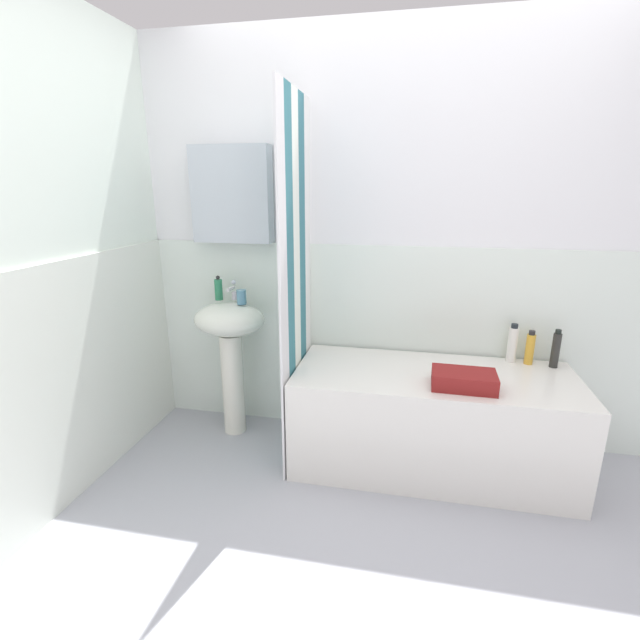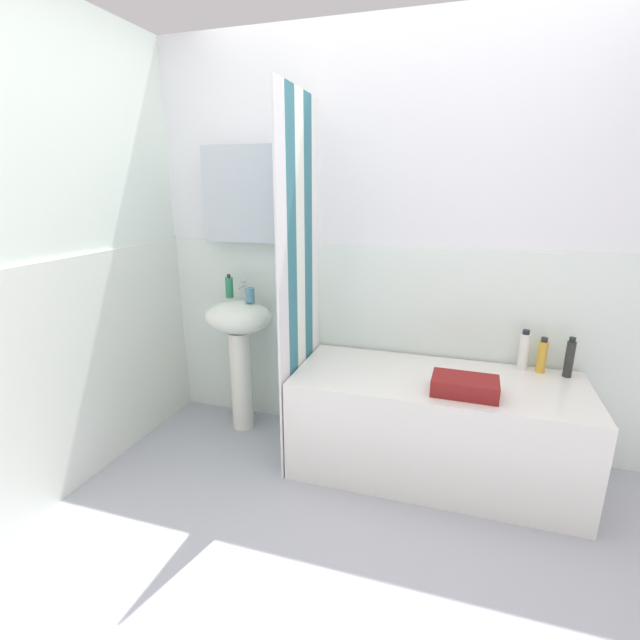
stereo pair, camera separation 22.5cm
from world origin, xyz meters
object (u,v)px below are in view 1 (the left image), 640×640
Objects in this scene: body_wash_bottle at (530,348)px; shampoo_bottle at (512,344)px; sink at (230,339)px; soap_dispenser at (219,289)px; toothbrush_cup at (241,297)px; lotion_bottle at (556,350)px; towel_folded at (464,380)px; bathtub at (431,420)px.

body_wash_bottle is 0.09m from shampoo_bottle.
soap_dispenser is at bearing 140.10° from sink.
lotion_bottle is (1.79, 0.09, -0.23)m from toothbrush_cup.
shampoo_bottle is at bearing 4.79° from toothbrush_cup.
sink is 1.39m from towel_folded.
towel_folded is (1.28, -0.29, -0.30)m from toothbrush_cup.
shampoo_bottle is (1.75, 0.06, -0.25)m from soap_dispenser.
bathtub is (1.32, -0.21, -0.64)m from soap_dispenser.
toothbrush_cup reaches higher than body_wash_bottle.
lotion_bottle is at bearing 2.97° from sink.
sink reaches higher than lotion_bottle.
body_wash_bottle is 0.57m from towel_folded.
bathtub is at bearing -8.97° from soap_dispenser.
body_wash_bottle is at bearing 3.97° from sink.
soap_dispenser is 1.86m from body_wash_bottle.
body_wash_bottle is 0.87× the size of shampoo_bottle.
soap_dispenser is 0.67× the size of shampoo_bottle.
soap_dispenser reaches higher than toothbrush_cup.
toothbrush_cup reaches higher than shampoo_bottle.
shampoo_bottle is at bearing 169.53° from lotion_bottle.
bathtub is 0.69m from body_wash_bottle.
shampoo_bottle is at bearing 4.74° from sink.
toothbrush_cup is 1.81m from lotion_bottle.
towel_folded is at bearing -143.57° from lotion_bottle.
soap_dispenser is at bearing -178.62° from body_wash_bottle.
toothbrush_cup is at bearing 3.96° from sink.
bathtub is 0.79m from lotion_bottle.
body_wash_bottle is (-0.13, 0.02, -0.01)m from lotion_bottle.
towel_folded is at bearing -133.90° from body_wash_bottle.
sink is 3.89× the size of lotion_bottle.
shampoo_bottle is at bearing 170.02° from body_wash_bottle.
lotion_bottle reaches higher than bathtub.
toothbrush_cup is (0.18, -0.07, -0.02)m from soap_dispenser.
shampoo_bottle reaches higher than lotion_bottle.
soap_dispenser is 0.19m from toothbrush_cup.
toothbrush_cup is 1.31m from bathtub.
body_wash_bottle is at bearing 169.18° from lotion_bottle.
shampoo_bottle is at bearing 1.98° from soap_dispenser.
sink is 1.88m from lotion_bottle.
shampoo_bottle is (-0.22, 0.04, 0.00)m from lotion_bottle.
body_wash_bottle is (1.84, 0.04, -0.27)m from soap_dispenser.
soap_dispenser is 0.77× the size of body_wash_bottle.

